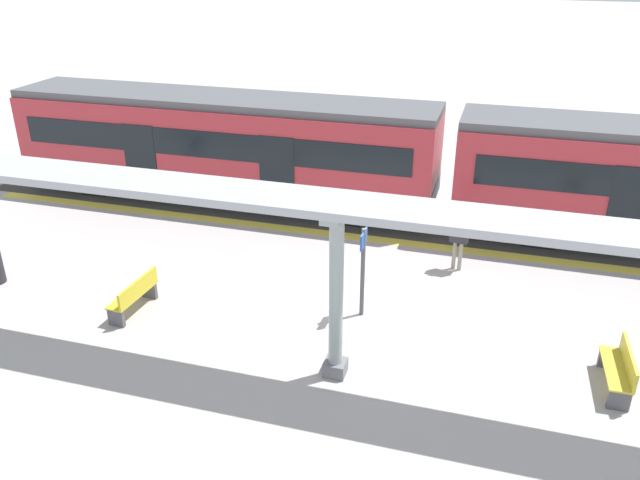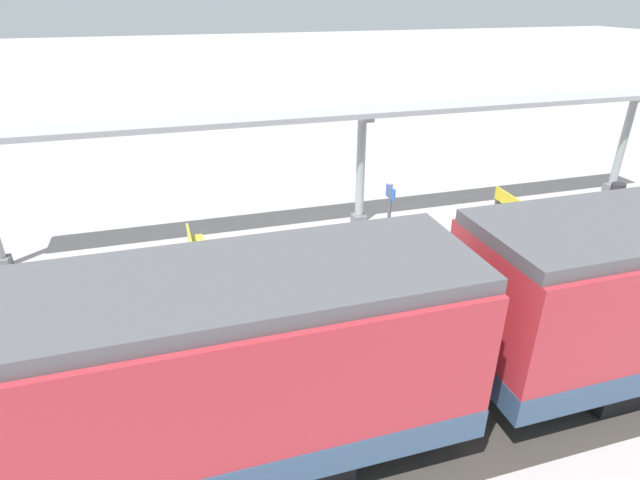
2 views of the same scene
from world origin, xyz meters
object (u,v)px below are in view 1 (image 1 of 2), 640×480
platform_info_sign (363,264)px  bench_near_end (135,295)px  bench_mid_platform (620,369)px  passenger_waiting_near_edge (459,235)px  canopy_pillar_second (336,295)px  train_near_carriage (223,146)px

platform_info_sign → bench_near_end: bearing=-74.9°
bench_mid_platform → passenger_waiting_near_edge: bearing=-139.9°
canopy_pillar_second → bench_mid_platform: (-1.11, 5.41, -1.39)m
canopy_pillar_second → platform_info_sign: 2.42m
canopy_pillar_second → bench_near_end: 5.40m
train_near_carriage → canopy_pillar_second: 10.29m
bench_mid_platform → platform_info_sign: bearing=-103.0°
bench_mid_platform → passenger_waiting_near_edge: passenger_waiting_near_edge is taller
train_near_carriage → bench_mid_platform: train_near_carriage is taller
canopy_pillar_second → train_near_carriage: bearing=-143.9°
bench_near_end → platform_info_sign: 5.38m
canopy_pillar_second → bench_near_end: (-0.98, -5.13, -1.39)m
bench_near_end → bench_mid_platform: 10.54m
bench_mid_platform → canopy_pillar_second: bearing=-78.4°
canopy_pillar_second → passenger_waiting_near_edge: (-5.28, 1.90, -0.82)m
train_near_carriage → passenger_waiting_near_edge: bearing=69.2°
passenger_waiting_near_edge → bench_mid_platform: bearing=40.1°
train_near_carriage → bench_near_end: train_near_carriage is taller
canopy_pillar_second → passenger_waiting_near_edge: canopy_pillar_second is taller
train_near_carriage → bench_near_end: 7.52m
bench_mid_platform → bench_near_end: bearing=-89.3°
platform_info_sign → passenger_waiting_near_edge: bearing=146.9°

